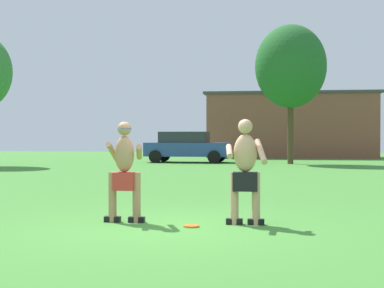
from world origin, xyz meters
TOP-DOWN VIEW (x-y plane):
  - ground_plane at (0.00, 0.00)m, footprint 80.00×80.00m
  - player_with_cap at (-0.78, 0.52)m, footprint 0.66×0.56m
  - player_in_black at (1.14, 0.53)m, footprint 0.67×0.57m
  - frisbee at (0.34, 0.18)m, footprint 0.25×0.25m
  - car_blue_near_post at (-2.87, 21.16)m, footprint 4.40×2.23m
  - outbuilding_behind_lot at (2.61, 28.86)m, footprint 10.69×4.17m
  - tree_right_field at (2.36, 20.28)m, footprint 3.46×3.46m

SIDE VIEW (x-z plane):
  - ground_plane at x=0.00m, z-range 0.00..0.00m
  - frisbee at x=0.34m, z-range 0.00..0.03m
  - car_blue_near_post at x=-2.87m, z-range 0.03..1.61m
  - player_in_black at x=1.14m, z-range 0.04..1.69m
  - player_with_cap at x=-0.78m, z-range 0.07..1.69m
  - outbuilding_behind_lot at x=2.61m, z-range 0.01..4.08m
  - tree_right_field at x=2.36m, z-range 1.35..8.13m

